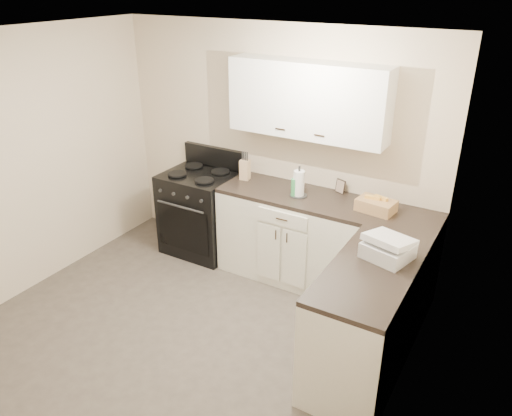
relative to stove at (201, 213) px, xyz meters
The scene contains 19 objects.
floor 1.72m from the stove, 63.06° to the right, with size 3.60×3.60×0.00m, color #473F38.
ceiling 2.63m from the stove, 63.06° to the right, with size 3.60×3.60×0.00m, color white.
wall_back 1.14m from the stove, 23.44° to the left, with size 3.60×3.60×0.00m, color beige.
wall_right 3.05m from the stove, 30.05° to the right, with size 3.60×3.60×0.00m, color beige.
wall_left 1.98m from the stove, 125.45° to the right, with size 3.60×3.60×0.00m, color beige.
base_cabinets_back 1.17m from the stove, ahead, with size 1.55×0.60×0.90m, color white.
base_cabinets_right 2.33m from the stove, 15.53° to the right, with size 0.60×1.90×0.90m, color white.
countertop_back 1.26m from the stove, ahead, with size 1.55×0.60×0.04m, color black.
countertop_right 2.38m from the stove, 15.53° to the right, with size 0.60×1.90×0.04m, color black.
upper_cabinets 1.82m from the stove, ahead, with size 1.55×0.30×0.70m, color white.
stove is the anchor object (origin of this frame).
knife_block 0.79m from the stove, 10.91° to the left, with size 0.10×0.09×0.21m, color #D5B483.
paper_towel 1.35m from the stove, ahead, with size 0.11×0.11×0.26m, color white.
soap_bottle 1.30m from the stove, ahead, with size 0.06×0.06×0.18m, color #3C9C53.
picture_frame 1.64m from the stove, 10.20° to the left, with size 0.11×0.01×0.13m, color black.
wicker_basket 2.03m from the stove, ahead, with size 0.33×0.22×0.11m, color tan.
countertop_grill 2.47m from the stove, 17.35° to the right, with size 0.33×0.31×0.12m, color silver.
oven_mitt_near 2.23m from the stove, 30.33° to the right, with size 0.02×0.15×0.25m, color black.
oven_mitt_far 2.10m from the stove, 23.48° to the right, with size 0.02×0.13×0.23m, color black.
Camera 1 is at (2.34, -2.57, 2.90)m, focal length 35.00 mm.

